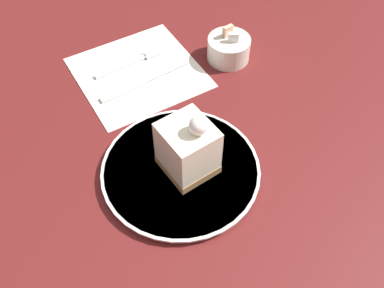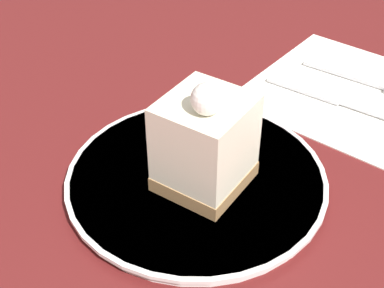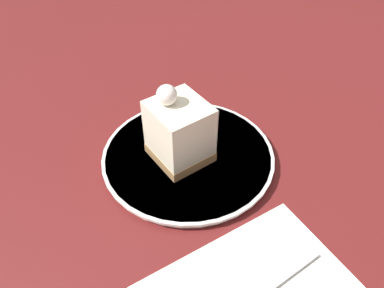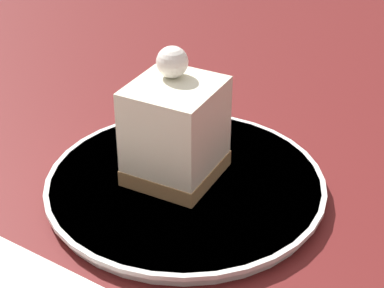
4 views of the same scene
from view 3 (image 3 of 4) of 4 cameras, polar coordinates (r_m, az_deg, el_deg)
The scene contains 4 objects.
ground_plane at distance 0.54m, azimuth -4.11°, elevation -3.30°, with size 4.00×4.00×0.00m, color #5B1919.
plate at distance 0.54m, azimuth -0.63°, elevation -1.82°, with size 0.24×0.24×0.01m.
cake_slice at distance 0.50m, azimuth -1.96°, elevation 1.96°, with size 0.09×0.09×0.11m.
knife at distance 0.43m, azimuth 11.21°, elevation -20.52°, with size 0.06×0.18×0.00m.
Camera 3 is at (-0.36, 0.08, 0.39)m, focal length 35.00 mm.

